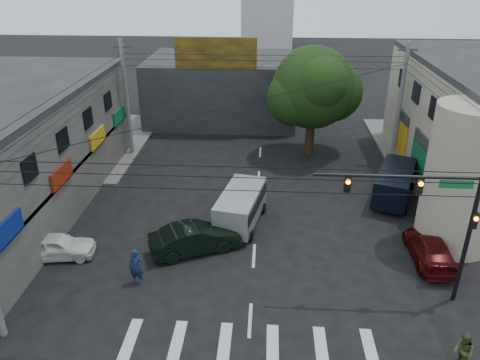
# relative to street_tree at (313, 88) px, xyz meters

# --- Properties ---
(ground) EXTENTS (160.00, 160.00, 0.00)m
(ground) POSITION_rel_street_tree_xyz_m (-4.00, -17.00, -5.47)
(ground) COLOR black
(ground) RESTS_ON ground
(sidewalk_far_left) EXTENTS (16.00, 16.00, 0.15)m
(sidewalk_far_left) POSITION_rel_street_tree_xyz_m (-22.00, 1.00, -5.40)
(sidewalk_far_left) COLOR #514F4C
(sidewalk_far_left) RESTS_ON ground
(sidewalk_far_right) EXTENTS (16.00, 16.00, 0.15)m
(sidewalk_far_right) POSITION_rel_street_tree_xyz_m (14.00, 1.00, -5.40)
(sidewalk_far_right) COLOR #514F4C
(sidewalk_far_right) RESTS_ON ground
(corner_column) EXTENTS (4.00, 4.00, 8.00)m
(corner_column) POSITION_rel_street_tree_xyz_m (7.00, -13.00, -1.47)
(corner_column) COLOR gray
(corner_column) RESTS_ON ground
(building_far) EXTENTS (14.00, 10.00, 6.00)m
(building_far) POSITION_rel_street_tree_xyz_m (-8.00, 9.00, -2.47)
(building_far) COLOR #232326
(building_far) RESTS_ON ground
(billboard) EXTENTS (7.00, 0.30, 2.60)m
(billboard) POSITION_rel_street_tree_xyz_m (-8.00, 4.10, 1.83)
(billboard) COLOR olive
(billboard) RESTS_ON building_far
(street_tree) EXTENTS (6.40, 6.40, 8.70)m
(street_tree) POSITION_rel_street_tree_xyz_m (0.00, 0.00, 0.00)
(street_tree) COLOR black
(street_tree) RESTS_ON ground
(traffic_gantry) EXTENTS (7.10, 0.35, 7.20)m
(traffic_gantry) POSITION_rel_street_tree_xyz_m (3.82, -18.00, -0.64)
(traffic_gantry) COLOR black
(traffic_gantry) RESTS_ON ground
(utility_pole_far_left) EXTENTS (0.32, 0.32, 9.20)m
(utility_pole_far_left) POSITION_rel_street_tree_xyz_m (-14.50, -1.00, -0.87)
(utility_pole_far_left) COLOR #59595B
(utility_pole_far_left) RESTS_ON ground
(utility_pole_far_right) EXTENTS (0.32, 0.32, 9.20)m
(utility_pole_far_right) POSITION_rel_street_tree_xyz_m (6.50, -1.00, -0.87)
(utility_pole_far_right) COLOR #59595B
(utility_pole_far_right) RESTS_ON ground
(dark_sedan) EXTENTS (5.44, 6.21, 1.62)m
(dark_sedan) POSITION_rel_street_tree_xyz_m (-7.21, -14.72, -4.66)
(dark_sedan) COLOR black
(dark_sedan) RESTS_ON ground
(white_compact) EXTENTS (2.78, 4.45, 1.36)m
(white_compact) POSITION_rel_street_tree_xyz_m (-14.50, -15.76, -4.80)
(white_compact) COLOR silver
(white_compact) RESTS_ON ground
(maroon_sedan) EXTENTS (1.98, 4.73, 1.36)m
(maroon_sedan) POSITION_rel_street_tree_xyz_m (5.27, -14.78, -4.79)
(maroon_sedan) COLOR #3E0809
(maroon_sedan) RESTS_ON ground
(silver_minivan) EXTENTS (5.74, 3.97, 2.13)m
(silver_minivan) POSITION_rel_street_tree_xyz_m (-4.92, -11.67, -4.41)
(silver_minivan) COLOR gray
(silver_minivan) RESTS_ON ground
(navy_van) EXTENTS (6.69, 5.57, 2.14)m
(navy_van) POSITION_rel_street_tree_xyz_m (5.00, -7.86, -4.40)
(navy_van) COLOR black
(navy_van) RESTS_ON ground
(traffic_officer) EXTENTS (0.76, 0.55, 1.92)m
(traffic_officer) POSITION_rel_street_tree_xyz_m (-9.66, -17.72, -4.51)
(traffic_officer) COLOR #131D42
(traffic_officer) RESTS_ON ground
(pedestrian_olive) EXTENTS (1.12, 1.02, 1.67)m
(pedestrian_olive) POSITION_rel_street_tree_xyz_m (4.31, -22.16, -4.64)
(pedestrian_olive) COLOR #364620
(pedestrian_olive) RESTS_ON ground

